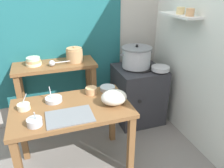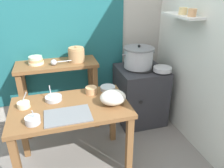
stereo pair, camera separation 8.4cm
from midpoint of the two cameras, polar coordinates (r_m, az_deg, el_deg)
The scene contains 17 objects.
wall_back at distance 2.87m, azimuth -13.16°, elevation 14.91°, with size 4.40×0.12×2.60m.
wall_right at distance 2.55m, azimuth 21.23°, elevation 12.63°, with size 0.30×3.20×2.60m.
prep_table at distance 2.15m, azimuth -11.47°, elevation -8.35°, with size 1.10×0.66×0.72m.
back_shelf_table at distance 2.78m, azimuth -15.10°, elevation 0.86°, with size 0.96×0.40×0.90m.
stove_block at distance 3.02m, azimuth 5.97°, elevation -2.57°, with size 0.60×0.61×0.78m.
steamer_pot at distance 2.82m, azimuth 5.53°, elevation 7.03°, with size 0.43×0.39×0.30m.
clay_pot at distance 2.70m, azimuth -10.65°, elevation 7.47°, with size 0.20×0.20×0.19m.
bowl_stack_enamel at distance 2.71m, azimuth -20.65°, elevation 5.51°, with size 0.18×0.18×0.09m.
ladle at distance 2.62m, azimuth -15.99°, elevation 5.26°, with size 0.31×0.07×0.07m.
serving_tray at distance 1.95m, azimuth -12.22°, elevation -8.31°, with size 0.40×0.28×0.01m, color slate.
plastic_bag at distance 2.07m, azimuth -0.69°, elevation -3.47°, with size 0.25×0.21×0.14m, color silver.
wide_pan at distance 2.78m, azimuth 11.66°, elevation 4.01°, with size 0.22×0.22×0.05m, color #B7BABF.
prep_bowl_0 at distance 2.21m, azimuth -16.04°, elevation -3.84°, with size 0.16×0.16×0.15m.
prep_bowl_1 at distance 2.17m, azimuth -23.08°, elevation -5.41°, with size 0.11×0.11×0.15m.
prep_bowl_2 at distance 1.91m, azimuth -20.78°, elevation -9.21°, with size 0.12×0.12×0.14m.
prep_bowl_3 at distance 2.35m, azimuth -2.21°, elevation -1.11°, with size 0.16×0.16×0.04m.
prep_bowl_4 at distance 2.28m, azimuth -6.49°, elevation -1.67°, with size 0.12×0.12×0.07m.
Camera 1 is at (-0.24, -1.71, 1.77)m, focal length 35.06 mm.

